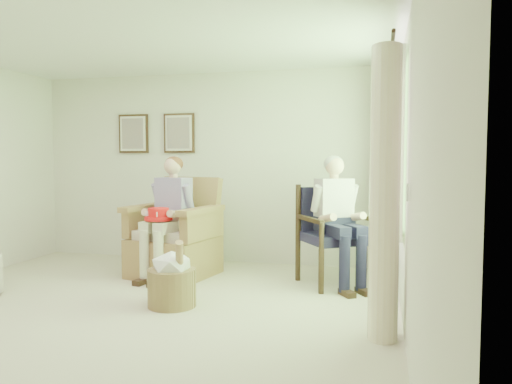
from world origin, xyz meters
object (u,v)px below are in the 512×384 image
at_px(red_hat, 159,215).
at_px(hatbox, 172,279).
at_px(person_dark, 335,210).
at_px(wicker_armchair, 175,244).
at_px(person_wicker, 170,207).
at_px(wood_armchair, 336,231).

bearing_deg(red_hat, hatbox, -58.03).
bearing_deg(person_dark, red_hat, 154.83).
distance_m(wicker_armchair, person_wicker, 0.50).
distance_m(wood_armchair, hatbox, 2.00).
xyz_separation_m(wicker_armchair, wood_armchair, (1.94, 0.11, 0.22)).
bearing_deg(hatbox, red_hat, 121.97).
height_order(person_wicker, hatbox, person_wicker).
height_order(wood_armchair, hatbox, wood_armchair).
distance_m(person_wicker, person_dark, 1.94).
xyz_separation_m(wicker_armchair, person_dark, (1.94, -0.07, 0.48)).
height_order(wicker_armchair, red_hat, wicker_armchair).
distance_m(wood_armchair, person_wicker, 1.98).
bearing_deg(red_hat, wicker_armchair, 81.35).
height_order(person_dark, hatbox, person_dark).
relative_size(wicker_armchair, person_dark, 0.83).
xyz_separation_m(wood_armchair, person_dark, (0.00, -0.18, 0.26)).
bearing_deg(person_wicker, hatbox, -53.49).
height_order(person_wicker, person_dark, person_dark).
xyz_separation_m(red_hat, hatbox, (0.54, -0.87, -0.51)).
xyz_separation_m(person_wicker, red_hat, (-0.05, -0.19, -0.07)).
relative_size(person_wicker, hatbox, 2.07).
xyz_separation_m(wicker_armchair, red_hat, (-0.05, -0.35, 0.40)).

